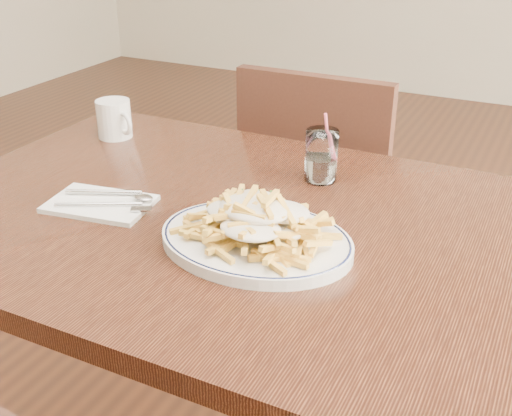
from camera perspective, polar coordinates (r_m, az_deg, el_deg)
The scene contains 8 objects.
table at distance 1.18m, azimuth -1.39°, elevation -4.08°, with size 1.20×0.80×0.75m.
chair_far at distance 1.79m, azimuth 5.89°, elevation 0.63°, with size 0.40×0.40×0.87m.
fries_plate at distance 1.04m, azimuth 0.00°, elevation -2.90°, with size 0.33×0.28×0.02m.
loaded_fries at distance 1.02m, azimuth -0.00°, elevation -0.61°, with size 0.25×0.21×0.07m.
napkin at distance 1.21m, azimuth -13.70°, elevation 0.36°, with size 0.19×0.12×0.01m, color white.
cutlery at distance 1.21m, azimuth -13.57°, elevation 0.80°, with size 0.19×0.15×0.01m.
water_glass at distance 1.27m, azimuth 5.83°, elevation 4.37°, with size 0.06×0.06×0.14m.
coffee_mug at distance 1.54m, azimuth -12.46°, elevation 7.73°, with size 0.11×0.08×0.09m.
Camera 1 is at (0.48, -0.90, 1.27)m, focal length 45.00 mm.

